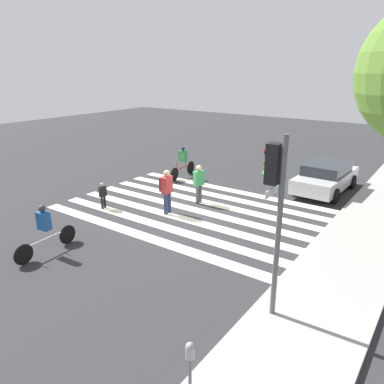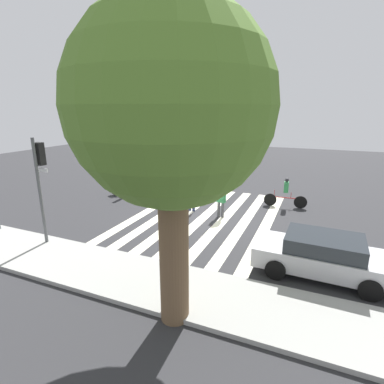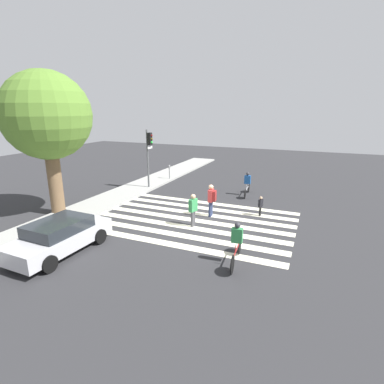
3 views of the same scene
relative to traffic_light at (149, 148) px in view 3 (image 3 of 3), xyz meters
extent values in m
plane|color=#2D2D30|center=(-4.59, -5.34, -2.95)|extent=(60.00, 60.00, 0.00)
cube|color=#9E9E99|center=(-4.59, 0.91, -2.88)|extent=(36.00, 2.50, 0.14)
cube|color=#F2EDCC|center=(-7.62, -5.34, -2.95)|extent=(0.49, 10.00, 0.01)
cube|color=#F2EDCC|center=(-6.61, -5.34, -2.95)|extent=(0.49, 10.00, 0.01)
cube|color=#F2EDCC|center=(-5.60, -5.34, -2.95)|extent=(0.49, 10.00, 0.01)
cube|color=#F2EDCC|center=(-4.59, -5.34, -2.95)|extent=(0.49, 10.00, 0.01)
cube|color=#F2EDCC|center=(-3.57, -5.34, -2.95)|extent=(0.49, 10.00, 0.01)
cube|color=#F2EDCC|center=(-2.56, -5.34, -2.95)|extent=(0.49, 10.00, 0.01)
cube|color=#F2EDCC|center=(-1.55, -5.34, -2.95)|extent=(0.49, 10.00, 0.01)
cylinder|color=#515456|center=(0.00, 0.13, -0.85)|extent=(0.12, 0.12, 4.21)
cube|color=black|center=(0.00, -0.08, 0.64)|extent=(0.32, 0.26, 0.84)
cube|color=silver|center=(0.00, -0.08, 0.04)|extent=(0.60, 0.02, 0.16)
sphere|color=#590F0F|center=(0.00, -0.24, 0.87)|extent=(0.15, 0.15, 0.15)
sphere|color=#59470F|center=(0.00, -0.24, 0.64)|extent=(0.15, 0.15, 0.15)
sphere|color=#26D83F|center=(0.00, -0.24, 0.41)|extent=(0.15, 0.15, 0.15)
cylinder|color=#515456|center=(2.96, -0.04, -2.46)|extent=(0.06, 0.06, 0.97)
cylinder|color=gray|center=(2.96, -0.04, -1.87)|extent=(0.15, 0.15, 0.22)
sphere|color=gray|center=(2.96, -0.04, -1.76)|extent=(0.14, 0.14, 0.14)
cylinder|color=brown|center=(-6.54, 1.99, -1.15)|extent=(0.72, 0.72, 3.60)
sphere|color=#567F2D|center=(-6.54, 1.99, 2.32)|extent=(4.48, 4.48, 4.48)
cylinder|color=navy|center=(-3.77, -5.89, -2.53)|extent=(0.16, 0.16, 0.83)
cylinder|color=navy|center=(-3.55, -5.89, -2.53)|extent=(0.16, 0.16, 0.83)
cube|color=#B73333|center=(-3.66, -5.89, -1.79)|extent=(0.50, 0.26, 0.66)
sphere|color=tan|center=(-3.66, -5.89, -1.33)|extent=(0.26, 0.26, 0.26)
cube|color=maroon|center=(-3.68, -6.08, -1.79)|extent=(0.38, 0.20, 0.55)
cylinder|color=black|center=(-2.65, -8.34, -2.69)|extent=(0.10, 0.10, 0.52)
cylinder|color=black|center=(-2.52, -8.34, -2.69)|extent=(0.10, 0.10, 0.52)
cube|color=black|center=(-2.58, -8.34, -2.23)|extent=(0.33, 0.23, 0.41)
sphere|color=tan|center=(-2.58, -8.34, -1.94)|extent=(0.16, 0.16, 0.16)
cylinder|color=#4C4C51|center=(-5.46, -5.57, -2.56)|extent=(0.15, 0.15, 0.78)
cylinder|color=#4C4C51|center=(-5.25, -5.57, -2.56)|extent=(0.15, 0.15, 0.78)
cube|color=#338C4C|center=(-5.35, -5.57, -1.86)|extent=(0.49, 0.32, 0.62)
sphere|color=tan|center=(-5.35, -5.57, -1.43)|extent=(0.24, 0.24, 0.24)
cylinder|color=black|center=(1.87, -6.74, -2.64)|extent=(0.62, 0.08, 0.62)
cylinder|color=black|center=(0.28, -6.85, -2.64)|extent=(0.62, 0.08, 0.62)
cube|color=#B2B2B7|center=(1.08, -6.79, -2.47)|extent=(1.36, 0.13, 0.04)
cylinder|color=#B2B2B7|center=(0.80, -6.81, -2.31)|extent=(0.03, 0.03, 0.32)
cylinder|color=#B2B2B7|center=(1.67, -6.75, -2.27)|extent=(0.03, 0.03, 0.40)
cube|color=#1E5199|center=(1.08, -6.79, -1.87)|extent=(0.27, 0.42, 0.55)
sphere|color=#333338|center=(1.08, -6.79, -1.48)|extent=(0.22, 0.22, 0.22)
cylinder|color=black|center=(-7.32, -8.39, -2.61)|extent=(0.69, 0.10, 0.69)
cylinder|color=black|center=(-8.90, -8.53, -2.61)|extent=(0.69, 0.10, 0.69)
cube|color=maroon|center=(-8.11, -8.46, -2.42)|extent=(1.35, 0.15, 0.04)
cylinder|color=maroon|center=(-8.39, -8.48, -2.26)|extent=(0.03, 0.03, 0.32)
cylinder|color=maroon|center=(-7.52, -8.41, -2.22)|extent=(0.03, 0.03, 0.40)
cube|color=#338C4C|center=(-8.11, -8.46, -1.82)|extent=(0.27, 0.42, 0.55)
sphere|color=#333338|center=(-8.11, -8.46, -1.43)|extent=(0.22, 0.22, 0.22)
cube|color=#B7B7BC|center=(-9.99, -1.71, -2.38)|extent=(4.26, 1.92, 0.63)
cube|color=#23282D|center=(-9.99, -1.71, -1.83)|extent=(2.37, 1.71, 0.47)
cylinder|color=black|center=(-8.66, -0.89, -2.63)|extent=(0.65, 0.22, 0.64)
cylinder|color=black|center=(-8.72, -2.62, -2.63)|extent=(0.65, 0.22, 0.64)
cylinder|color=black|center=(-11.26, -0.80, -2.63)|extent=(0.65, 0.22, 0.64)
cylinder|color=black|center=(-11.32, -2.53, -2.63)|extent=(0.65, 0.22, 0.64)
camera|label=1|loc=(6.92, 2.83, 2.47)|focal=35.00mm
camera|label=2|loc=(-9.52, 7.87, 2.26)|focal=28.00mm
camera|label=3|loc=(-18.11, -10.86, 2.67)|focal=28.00mm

